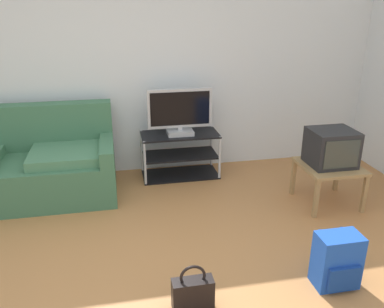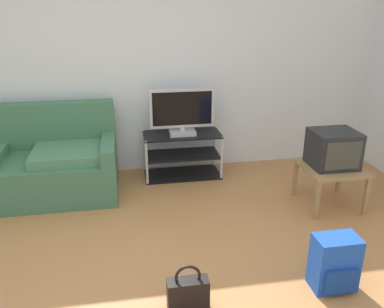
{
  "view_description": "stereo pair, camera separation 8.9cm",
  "coord_description": "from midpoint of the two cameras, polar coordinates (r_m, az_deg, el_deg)",
  "views": [
    {
      "loc": [
        -0.16,
        -2.24,
        1.99
      ],
      "look_at": [
        0.52,
        1.13,
        0.65
      ],
      "focal_mm": 37.53,
      "sensor_mm": 36.0,
      "label": 1
    },
    {
      "loc": [
        -0.07,
        -2.26,
        1.99
      ],
      "look_at": [
        0.52,
        1.13,
        0.65
      ],
      "focal_mm": 37.53,
      "sensor_mm": 36.0,
      "label": 2
    }
  ],
  "objects": [
    {
      "name": "handbag",
      "position": [
        2.87,
        -0.83,
        -19.17
      ],
      "size": [
        0.28,
        0.11,
        0.35
      ],
      "rotation": [
        0.0,
        0.0,
        -0.41
      ],
      "color": "black",
      "rests_on": "ground_plane"
    },
    {
      "name": "backpack",
      "position": [
        3.19,
        19.12,
        -14.16
      ],
      "size": [
        0.32,
        0.27,
        0.42
      ],
      "rotation": [
        0.0,
        0.0,
        0.33
      ],
      "color": "blue",
      "rests_on": "ground_plane"
    },
    {
      "name": "tv_stand",
      "position": [
        4.75,
        -2.25,
        -0.12
      ],
      "size": [
        0.9,
        0.43,
        0.52
      ],
      "color": "black",
      "rests_on": "ground_plane"
    },
    {
      "name": "crt_tv",
      "position": [
        4.2,
        18.63,
        0.87
      ],
      "size": [
        0.44,
        0.39,
        0.36
      ],
      "color": "#232326",
      "rests_on": "side_table"
    },
    {
      "name": "wall_back",
      "position": [
        4.74,
        -10.12,
        13.17
      ],
      "size": [
        9.0,
        0.1,
        2.7
      ],
      "primitive_type": "cube",
      "color": "silver",
      "rests_on": "ground_plane"
    },
    {
      "name": "couch",
      "position": [
        4.61,
        -23.94,
        -1.72
      ],
      "size": [
        1.99,
        0.89,
        0.93
      ],
      "color": "#3D6B4C",
      "rests_on": "ground_plane"
    },
    {
      "name": "ground_plane",
      "position": [
        3.01,
        -6.76,
        -20.54
      ],
      "size": [
        9.0,
        9.8,
        0.02
      ],
      "primitive_type": "cube",
      "color": "#B27542"
    },
    {
      "name": "side_table",
      "position": [
        4.28,
        18.36,
        -2.21
      ],
      "size": [
        0.57,
        0.57,
        0.43
      ],
      "color": "#9E7A4C",
      "rests_on": "ground_plane"
    },
    {
      "name": "flat_tv",
      "position": [
        4.56,
        -2.3,
        5.92
      ],
      "size": [
        0.73,
        0.22,
        0.53
      ],
      "color": "#B2B2B7",
      "rests_on": "tv_stand"
    }
  ]
}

